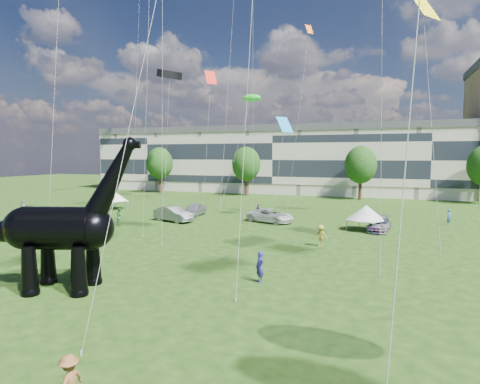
% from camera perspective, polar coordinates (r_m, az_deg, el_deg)
% --- Properties ---
extents(ground, '(220.00, 220.00, 0.00)m').
position_cam_1_polar(ground, '(21.08, -15.51, -15.34)').
color(ground, '#16330C').
rests_on(ground, ground).
extents(terrace_row, '(78.00, 11.00, 12.00)m').
position_cam_1_polar(terrace_row, '(80.47, 5.65, 4.25)').
color(terrace_row, beige).
rests_on(terrace_row, ground).
extents(tree_far_left, '(5.20, 5.20, 9.44)m').
position_cam_1_polar(tree_far_left, '(80.58, -11.38, 4.38)').
color(tree_far_left, '#382314').
rests_on(tree_far_left, ground).
extents(tree_mid_left, '(5.20, 5.20, 9.44)m').
position_cam_1_polar(tree_mid_left, '(72.96, 0.87, 4.41)').
color(tree_mid_left, '#382314').
rests_on(tree_mid_left, ground).
extents(tree_mid_right, '(5.20, 5.20, 9.44)m').
position_cam_1_polar(tree_mid_right, '(69.16, 16.80, 4.14)').
color(tree_mid_right, '#382314').
rests_on(tree_mid_right, ground).
extents(dinosaur_sculpture, '(10.46, 4.72, 8.63)m').
position_cam_1_polar(dinosaur_sculpture, '(24.12, -25.09, -5.01)').
color(dinosaur_sculpture, black).
rests_on(dinosaur_sculpture, ground).
extents(car_silver, '(2.21, 4.71, 1.56)m').
position_cam_1_polar(car_silver, '(49.19, -6.49, -2.47)').
color(car_silver, silver).
rests_on(car_silver, ground).
extents(car_grey, '(5.28, 3.28, 1.64)m').
position_cam_1_polar(car_grey, '(45.22, -9.44, -3.13)').
color(car_grey, slate).
rests_on(car_grey, ground).
extents(car_white, '(5.90, 4.18, 1.49)m').
position_cam_1_polar(car_white, '(44.24, 4.38, -3.35)').
color(car_white, white).
rests_on(car_white, ground).
extents(car_dark, '(2.41, 4.85, 1.35)m').
position_cam_1_polar(car_dark, '(41.33, 19.19, -4.34)').
color(car_dark, '#595960').
rests_on(car_dark, ground).
extents(gazebo_near, '(4.74, 4.74, 2.51)m').
position_cam_1_polar(gazebo_near, '(41.10, 17.48, -2.81)').
color(gazebo_near, silver).
rests_on(gazebo_near, ground).
extents(gazebo_left, '(4.73, 4.73, 2.69)m').
position_cam_1_polar(gazebo_left, '(57.28, -17.70, -0.48)').
color(gazebo_left, white).
rests_on(gazebo_left, ground).
extents(visitors, '(49.75, 38.80, 1.86)m').
position_cam_1_polar(visitors, '(36.20, -8.61, -5.13)').
color(visitors, olive).
rests_on(visitors, ground).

